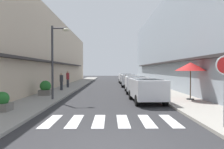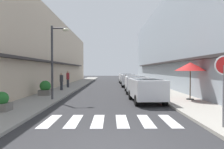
# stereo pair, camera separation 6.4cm
# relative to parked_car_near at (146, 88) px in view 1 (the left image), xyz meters

# --- Properties ---
(ground_plane) EXTENTS (100.04, 100.04, 0.00)m
(ground_plane) POSITION_rel_parked_car_near_xyz_m (-2.24, 10.37, -0.92)
(ground_plane) COLOR #2B2B2D
(sidewalk_left) EXTENTS (2.68, 63.66, 0.12)m
(sidewalk_left) POSITION_rel_parked_car_near_xyz_m (-6.86, 10.37, -0.86)
(sidewalk_left) COLOR gray
(sidewalk_left) RESTS_ON ground_plane
(sidewalk_right) EXTENTS (2.68, 63.66, 0.12)m
(sidewalk_right) POSITION_rel_parked_car_near_xyz_m (2.39, 10.37, -0.86)
(sidewalk_right) COLOR #9E998E
(sidewalk_right) RESTS_ON ground_plane
(building_row_left) EXTENTS (5.50, 42.93, 8.04)m
(building_row_left) POSITION_rel_parked_car_near_xyz_m (-10.70, 11.65, 3.10)
(building_row_left) COLOR #C6B299
(building_row_left) RESTS_ON ground_plane
(building_row_right) EXTENTS (5.50, 42.93, 10.11)m
(building_row_right) POSITION_rel_parked_car_near_xyz_m (6.23, 11.65, 4.13)
(building_row_right) COLOR #939EA8
(building_row_right) RESTS_ON ground_plane
(crosswalk) EXTENTS (5.20, 2.20, 0.01)m
(crosswalk) POSITION_rel_parked_car_near_xyz_m (-2.24, -4.79, -0.91)
(crosswalk) COLOR silver
(crosswalk) RESTS_ON ground_plane
(parked_car_near) EXTENTS (1.94, 4.13, 1.47)m
(parked_car_near) POSITION_rel_parked_car_near_xyz_m (0.00, 0.00, 0.00)
(parked_car_near) COLOR silver
(parked_car_near) RESTS_ON ground_plane
(parked_car_mid) EXTENTS (1.89, 4.27, 1.47)m
(parked_car_mid) POSITION_rel_parked_car_near_xyz_m (0.00, 5.61, 0.00)
(parked_car_mid) COLOR silver
(parked_car_mid) RESTS_ON ground_plane
(parked_car_far) EXTENTS (1.95, 4.56, 1.47)m
(parked_car_far) POSITION_rel_parked_car_near_xyz_m (-0.00, 12.54, 0.00)
(parked_car_far) COLOR silver
(parked_car_far) RESTS_ON ground_plane
(parked_car_distant) EXTENTS (1.86, 4.52, 1.47)m
(parked_car_distant) POSITION_rel_parked_car_near_xyz_m (0.00, 18.56, 0.00)
(parked_car_distant) COLOR silver
(parked_car_distant) RESTS_ON ground_plane
(street_lamp) EXTENTS (1.19, 0.28, 4.78)m
(street_lamp) POSITION_rel_parked_car_near_xyz_m (-5.83, 0.65, 2.16)
(street_lamp) COLOR #38383D
(street_lamp) RESTS_ON sidewalk_left
(cafe_umbrella) EXTENTS (2.01, 2.01, 2.41)m
(cafe_umbrella) POSITION_rel_parked_car_near_xyz_m (2.93, 0.43, 1.32)
(cafe_umbrella) COLOR #262626
(cafe_umbrella) RESTS_ON sidewalk_right
(planter_corner) EXTENTS (0.73, 0.73, 0.90)m
(planter_corner) POSITION_rel_parked_car_near_xyz_m (-7.31, -3.29, -0.39)
(planter_corner) COLOR slate
(planter_corner) RESTS_ON sidewalk_left
(planter_midblock) EXTENTS (0.88, 0.88, 1.10)m
(planter_midblock) POSITION_rel_parked_car_near_xyz_m (-7.19, 2.90, -0.28)
(planter_midblock) COLOR slate
(planter_midblock) RESTS_ON sidewalk_left
(pedestrian_walking_near) EXTENTS (0.34, 0.34, 1.64)m
(pedestrian_walking_near) POSITION_rel_parked_car_near_xyz_m (-6.94, 7.04, 0.06)
(pedestrian_walking_near) COLOR #282B33
(pedestrian_walking_near) RESTS_ON sidewalk_left
(pedestrian_walking_far) EXTENTS (0.34, 0.34, 1.81)m
(pedestrian_walking_far) POSITION_rel_parked_car_near_xyz_m (-6.93, 10.04, 0.16)
(pedestrian_walking_far) COLOR #282B33
(pedestrian_walking_far) RESTS_ON sidewalk_left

